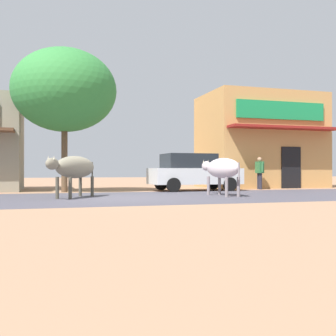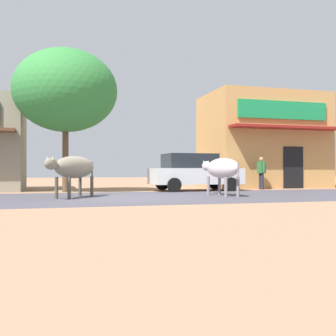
{
  "view_description": "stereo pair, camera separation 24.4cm",
  "coord_description": "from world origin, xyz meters",
  "px_view_note": "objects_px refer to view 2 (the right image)",
  "views": [
    {
      "loc": [
        -2.38,
        -13.41,
        0.9
      ],
      "look_at": [
        2.07,
        1.33,
        1.0
      ],
      "focal_mm": 43.62,
      "sensor_mm": 36.0,
      "label": 1
    },
    {
      "loc": [
        -2.15,
        -13.48,
        0.9
      ],
      "look_at": [
        2.07,
        1.33,
        1.0
      ],
      "focal_mm": 43.62,
      "sensor_mm": 36.0,
      "label": 2
    }
  ],
  "objects_px": {
    "parked_hatchback_car": "(194,172)",
    "cow_near_brown": "(74,168)",
    "pedestrian_by_shop": "(261,171)",
    "roadside_tree": "(66,91)",
    "cow_far_dark": "(222,169)"
  },
  "relations": [
    {
      "from": "cow_near_brown",
      "to": "pedestrian_by_shop",
      "type": "bearing_deg",
      "value": 22.41
    },
    {
      "from": "parked_hatchback_car",
      "to": "cow_far_dark",
      "type": "distance_m",
      "value": 3.76
    },
    {
      "from": "pedestrian_by_shop",
      "to": "roadside_tree",
      "type": "bearing_deg",
      "value": 179.4
    },
    {
      "from": "parked_hatchback_car",
      "to": "cow_near_brown",
      "type": "distance_m",
      "value": 6.37
    },
    {
      "from": "parked_hatchback_car",
      "to": "cow_far_dark",
      "type": "relative_size",
      "value": 1.53
    },
    {
      "from": "roadside_tree",
      "to": "cow_far_dark",
      "type": "xyz_separation_m",
      "value": [
        5.27,
        -4.12,
        -3.26
      ]
    },
    {
      "from": "cow_near_brown",
      "to": "cow_far_dark",
      "type": "distance_m",
      "value": 5.13
    },
    {
      "from": "parked_hatchback_car",
      "to": "cow_near_brown",
      "type": "relative_size",
      "value": 1.62
    },
    {
      "from": "cow_far_dark",
      "to": "roadside_tree",
      "type": "bearing_deg",
      "value": 141.99
    },
    {
      "from": "roadside_tree",
      "to": "pedestrian_by_shop",
      "type": "relative_size",
      "value": 3.87
    },
    {
      "from": "cow_far_dark",
      "to": "pedestrian_by_shop",
      "type": "height_order",
      "value": "pedestrian_by_shop"
    },
    {
      "from": "roadside_tree",
      "to": "cow_near_brown",
      "type": "xyz_separation_m",
      "value": [
        0.16,
        -3.76,
        -3.24
      ]
    },
    {
      "from": "roadside_tree",
      "to": "parked_hatchback_car",
      "type": "height_order",
      "value": "roadside_tree"
    },
    {
      "from": "parked_hatchback_car",
      "to": "cow_far_dark",
      "type": "xyz_separation_m",
      "value": [
        -0.28,
        -3.75,
        0.13
      ]
    },
    {
      "from": "roadside_tree",
      "to": "pedestrian_by_shop",
      "type": "bearing_deg",
      "value": -0.6
    }
  ]
}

